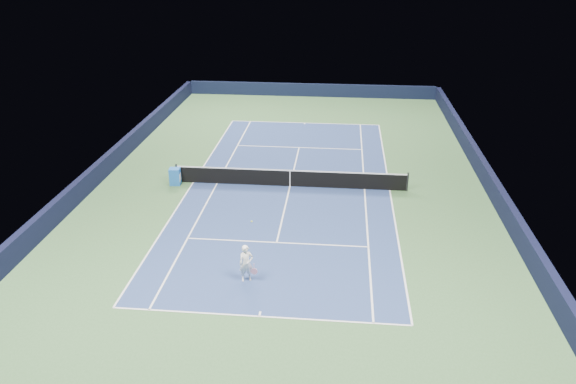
{
  "coord_description": "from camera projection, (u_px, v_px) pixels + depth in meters",
  "views": [
    {
      "loc": [
        2.67,
        -28.42,
        12.48
      ],
      "look_at": [
        0.18,
        -3.0,
        1.0
      ],
      "focal_mm": 35.0,
      "sensor_mm": 36.0,
      "label": 1
    }
  ],
  "objects": [
    {
      "name": "wall_left",
      "position": [
        101.0,
        170.0,
        31.88
      ],
      "size": [
        0.35,
        40.0,
        1.1
      ],
      "primitive_type": "cube",
      "color": "black",
      "rests_on": "ground"
    },
    {
      "name": "sideline_doubles_right",
      "position": [
        390.0,
        190.0,
        30.66
      ],
      "size": [
        0.08,
        23.77,
        0.0
      ],
      "primitive_type": "cube",
      "color": "white",
      "rests_on": "ground"
    },
    {
      "name": "sideline_doubles_left",
      "position": [
        193.0,
        182.0,
        31.63
      ],
      "size": [
        0.08,
        23.77,
        0.0
      ],
      "primitive_type": "cube",
      "color": "white",
      "rests_on": "ground"
    },
    {
      "name": "service_line_far",
      "position": [
        299.0,
        147.0,
        36.95
      ],
      "size": [
        8.23,
        0.08,
        0.0
      ],
      "primitive_type": "cube",
      "color": "white",
      "rests_on": "ground"
    },
    {
      "name": "wall_far",
      "position": [
        311.0,
        90.0,
        48.92
      ],
      "size": [
        22.0,
        0.35,
        1.1
      ],
      "primitive_type": "cube",
      "color": "black",
      "rests_on": "ground"
    },
    {
      "name": "tennis_player",
      "position": [
        246.0,
        263.0,
        22.23
      ],
      "size": [
        0.79,
        1.31,
        2.17
      ],
      "color": "white",
      "rests_on": "ground"
    },
    {
      "name": "center_mark_near",
      "position": [
        260.0,
        314.0,
        20.49
      ],
      "size": [
        0.08,
        0.3,
        0.0
      ],
      "primitive_type": "cube",
      "color": "white",
      "rests_on": "ground"
    },
    {
      "name": "center_mark_far",
      "position": [
        305.0,
        123.0,
        41.8
      ],
      "size": [
        0.08,
        0.3,
        0.0
      ],
      "primitive_type": "cube",
      "color": "white",
      "rests_on": "ground"
    },
    {
      "name": "sponsor_cube",
      "position": [
        175.0,
        176.0,
        31.2
      ],
      "size": [
        0.64,
        0.57,
        0.95
      ],
      "color": "blue",
      "rests_on": "ground"
    },
    {
      "name": "center_service_line",
      "position": [
        290.0,
        186.0,
        31.14
      ],
      "size": [
        0.08,
        12.8,
        0.0
      ],
      "primitive_type": "cube",
      "color": "white",
      "rests_on": "ground"
    },
    {
      "name": "ground",
      "position": [
        290.0,
        186.0,
        31.15
      ],
      "size": [
        40.0,
        40.0,
        0.0
      ],
      "primitive_type": "plane",
      "color": "#355A31",
      "rests_on": "ground"
    },
    {
      "name": "sideline_singles_right",
      "position": [
        365.0,
        189.0,
        30.78
      ],
      "size": [
        0.08,
        23.77,
        0.0
      ],
      "primitive_type": "cube",
      "color": "white",
      "rests_on": "ground"
    },
    {
      "name": "court_surface",
      "position": [
        290.0,
        186.0,
        31.15
      ],
      "size": [
        10.97,
        23.77,
        0.01
      ],
      "primitive_type": "cube",
      "color": "navy",
      "rests_on": "ground"
    },
    {
      "name": "sideline_singles_left",
      "position": [
        217.0,
        183.0,
        31.51
      ],
      "size": [
        0.08,
        23.77,
        0.0
      ],
      "primitive_type": "cube",
      "color": "white",
      "rests_on": "ground"
    },
    {
      "name": "baseline_near",
      "position": [
        259.0,
        316.0,
        20.35
      ],
      "size": [
        10.97,
        0.08,
        0.0
      ],
      "primitive_type": "cube",
      "color": "white",
      "rests_on": "ground"
    },
    {
      "name": "tennis_net",
      "position": [
        290.0,
        178.0,
        30.94
      ],
      "size": [
        12.9,
        0.1,
        1.07
      ],
      "color": "black",
      "rests_on": "ground"
    },
    {
      "name": "wall_right",
      "position": [
        491.0,
        185.0,
        29.96
      ],
      "size": [
        0.35,
        40.0,
        1.1
      ],
      "primitive_type": "cube",
      "color": "black",
      "rests_on": "ground"
    },
    {
      "name": "baseline_far",
      "position": [
        305.0,
        123.0,
        41.93
      ],
      "size": [
        10.97,
        0.08,
        0.0
      ],
      "primitive_type": "cube",
      "color": "white",
      "rests_on": "ground"
    },
    {
      "name": "service_line_near",
      "position": [
        277.0,
        242.0,
        25.33
      ],
      "size": [
        8.23,
        0.08,
        0.0
      ],
      "primitive_type": "cube",
      "color": "white",
      "rests_on": "ground"
    }
  ]
}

